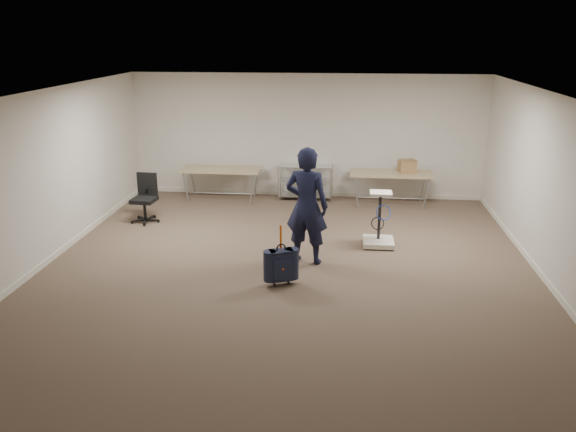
# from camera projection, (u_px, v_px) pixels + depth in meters

# --- Properties ---
(ground) EXTENTS (9.00, 9.00, 0.00)m
(ground) POSITION_uv_depth(u_px,v_px,m) (287.00, 273.00, 8.96)
(ground) COLOR #4D3D2F
(ground) RESTS_ON ground
(room_shell) EXTENTS (8.00, 9.00, 9.00)m
(room_shell) POSITION_uv_depth(u_px,v_px,m) (294.00, 240.00, 10.25)
(room_shell) COLOR silver
(room_shell) RESTS_ON ground
(folding_table_left) EXTENTS (1.80, 0.75, 0.73)m
(folding_table_left) POSITION_uv_depth(u_px,v_px,m) (221.00, 171.00, 12.66)
(folding_table_left) COLOR tan
(folding_table_left) RESTS_ON ground
(folding_table_right) EXTENTS (1.80, 0.75, 0.73)m
(folding_table_right) POSITION_uv_depth(u_px,v_px,m) (391.00, 175.00, 12.29)
(folding_table_right) COLOR tan
(folding_table_right) RESTS_ON ground
(wire_shelf) EXTENTS (1.22, 0.47, 0.80)m
(wire_shelf) POSITION_uv_depth(u_px,v_px,m) (306.00, 180.00, 12.79)
(wire_shelf) COLOR silver
(wire_shelf) RESTS_ON ground
(person) EXTENTS (0.79, 0.61, 1.95)m
(person) POSITION_uv_depth(u_px,v_px,m) (307.00, 206.00, 9.12)
(person) COLOR black
(person) RESTS_ON ground
(suitcase) EXTENTS (0.40, 0.32, 0.96)m
(suitcase) POSITION_uv_depth(u_px,v_px,m) (281.00, 265.00, 8.46)
(suitcase) COLOR #151F30
(suitcase) RESTS_ON ground
(office_chair) EXTENTS (0.59, 0.59, 0.97)m
(office_chair) POSITION_uv_depth(u_px,v_px,m) (145.00, 207.00, 11.34)
(office_chair) COLOR black
(office_chair) RESTS_ON ground
(equipment_cart) EXTENTS (0.55, 0.55, 1.00)m
(equipment_cart) POSITION_uv_depth(u_px,v_px,m) (379.00, 232.00, 10.05)
(equipment_cart) COLOR beige
(equipment_cart) RESTS_ON ground
(cardboard_box) EXTENTS (0.42, 0.35, 0.27)m
(cardboard_box) POSITION_uv_depth(u_px,v_px,m) (407.00, 166.00, 12.29)
(cardboard_box) COLOR olive
(cardboard_box) RESTS_ON folding_table_right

